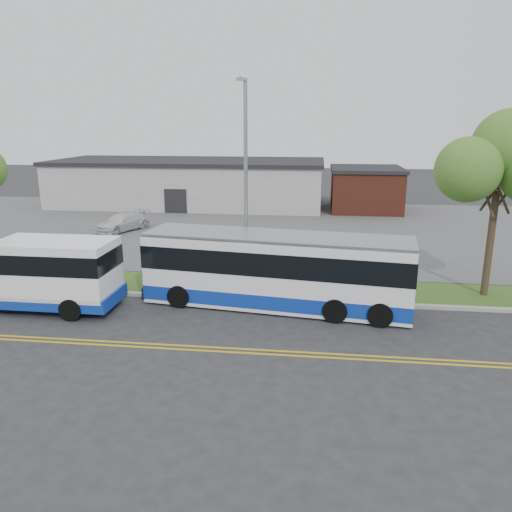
# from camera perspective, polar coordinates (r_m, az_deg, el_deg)

# --- Properties ---
(ground) EXTENTS (140.00, 140.00, 0.00)m
(ground) POSITION_cam_1_polar(r_m,az_deg,el_deg) (22.18, -9.90, -5.64)
(ground) COLOR #28282B
(ground) RESTS_ON ground
(lane_line_north) EXTENTS (70.00, 0.12, 0.01)m
(lane_line_north) POSITION_cam_1_polar(r_m,az_deg,el_deg) (18.82, -13.32, -9.67)
(lane_line_north) COLOR gold
(lane_line_north) RESTS_ON ground
(lane_line_south) EXTENTS (70.00, 0.12, 0.01)m
(lane_line_south) POSITION_cam_1_polar(r_m,az_deg,el_deg) (18.57, -13.64, -10.04)
(lane_line_south) COLOR gold
(lane_line_south) RESTS_ON ground
(curb) EXTENTS (80.00, 0.30, 0.15)m
(curb) POSITION_cam_1_polar(r_m,az_deg,el_deg) (23.14, -9.12, -4.52)
(curb) COLOR #9E9B93
(curb) RESTS_ON ground
(verge) EXTENTS (80.00, 3.30, 0.10)m
(verge) POSITION_cam_1_polar(r_m,az_deg,el_deg) (24.79, -7.97, -3.21)
(verge) COLOR #304C19
(verge) RESTS_ON ground
(parking_lot) EXTENTS (80.00, 25.00, 0.10)m
(parking_lot) POSITION_cam_1_polar(r_m,az_deg,el_deg) (38.13, -2.51, 3.35)
(parking_lot) COLOR #4C4C4F
(parking_lot) RESTS_ON ground
(commercial_building) EXTENTS (25.40, 10.40, 4.35)m
(commercial_building) POSITION_cam_1_polar(r_m,az_deg,el_deg) (48.72, -7.59, 8.32)
(commercial_building) COLOR #9E9E99
(commercial_building) RESTS_ON ground
(brick_wing) EXTENTS (6.30, 7.30, 3.90)m
(brick_wing) POSITION_cam_1_polar(r_m,az_deg,el_deg) (46.36, 12.41, 7.50)
(brick_wing) COLOR brown
(brick_wing) RESTS_ON ground
(tree_east) EXTENTS (5.20, 5.20, 8.33)m
(tree_east) POSITION_cam_1_polar(r_m,az_deg,el_deg) (24.11, 26.16, 9.87)
(tree_east) COLOR #362A1D
(tree_east) RESTS_ON verge
(streetlight_near) EXTENTS (0.35, 1.53, 9.50)m
(streetlight_near) POSITION_cam_1_polar(r_m,az_deg,el_deg) (22.91, -1.20, 8.73)
(streetlight_near) COLOR gray
(streetlight_near) RESTS_ON verge
(shuttle_bus) EXTENTS (7.88, 2.69, 3.01)m
(shuttle_bus) POSITION_cam_1_polar(r_m,az_deg,el_deg) (23.01, -23.44, -1.71)
(shuttle_bus) COLOR #0E319D
(shuttle_bus) RESTS_ON ground
(transit_bus) EXTENTS (11.67, 4.09, 3.17)m
(transit_bus) POSITION_cam_1_polar(r_m,az_deg,el_deg) (21.38, 2.31, -1.68)
(transit_bus) COLOR white
(transit_bus) RESTS_ON ground
(pedestrian) EXTENTS (0.68, 0.50, 1.70)m
(pedestrian) POSITION_cam_1_polar(r_m,az_deg,el_deg) (24.97, -17.52, -1.48)
(pedestrian) COLOR black
(pedestrian) RESTS_ON verge
(parked_car_a) EXTENTS (2.20, 4.58, 1.45)m
(parked_car_a) POSITION_cam_1_polar(r_m,az_deg,el_deg) (31.36, -8.97, 2.08)
(parked_car_a) COLOR silver
(parked_car_a) RESTS_ON parking_lot
(parked_car_b) EXTENTS (3.53, 4.78, 1.29)m
(parked_car_b) POSITION_cam_1_polar(r_m,az_deg,el_deg) (37.66, -15.02, 3.79)
(parked_car_b) COLOR silver
(parked_car_b) RESTS_ON parking_lot
(grocery_bag_left) EXTENTS (0.32, 0.32, 0.32)m
(grocery_bag_left) POSITION_cam_1_polar(r_m,az_deg,el_deg) (25.08, -18.26, -3.12)
(grocery_bag_left) COLOR white
(grocery_bag_left) RESTS_ON verge
(grocery_bag_right) EXTENTS (0.32, 0.32, 0.32)m
(grocery_bag_right) POSITION_cam_1_polar(r_m,az_deg,el_deg) (25.26, -16.55, -2.85)
(grocery_bag_right) COLOR white
(grocery_bag_right) RESTS_ON verge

